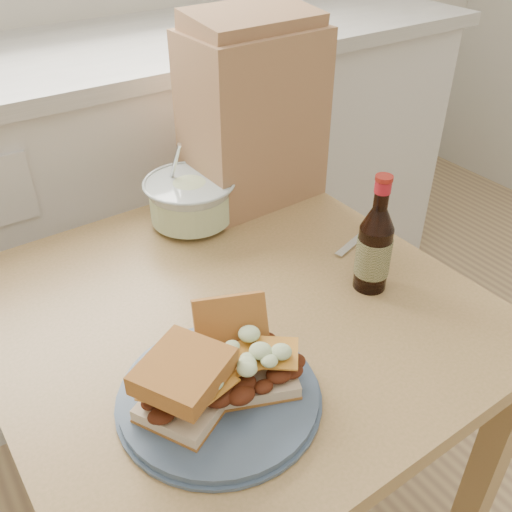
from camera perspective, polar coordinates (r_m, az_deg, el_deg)
cabinet_run at (r=1.82m, az=-15.62°, el=4.79°), size 2.50×0.64×0.94m
dining_table at (r=1.10m, az=-2.34°, el=-8.97°), size 0.84×0.84×0.69m
plate at (r=0.86m, az=-3.72°, el=-13.78°), size 0.29×0.29×0.02m
sandwich_left at (r=0.81m, az=-7.13°, el=-12.66°), size 0.16×0.15×0.09m
sandwich_right at (r=0.86m, az=-1.00°, el=-9.64°), size 0.15×0.20×0.10m
coleslaw_bowl at (r=1.24m, az=-6.55°, el=5.34°), size 0.20×0.20×0.20m
beer_bottle at (r=1.04m, az=11.74°, el=0.83°), size 0.06×0.06×0.23m
knife at (r=1.25m, az=11.36°, el=2.81°), size 0.19×0.07×0.01m
paper_bag at (r=1.29m, az=-0.29°, el=13.61°), size 0.29×0.20×0.38m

